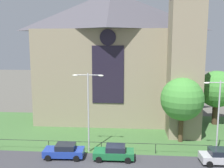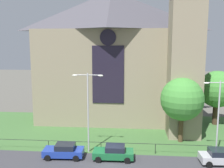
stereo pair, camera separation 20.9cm
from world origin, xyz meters
name	(u,v)px [view 1 (the left image)]	position (x,y,z in m)	size (l,w,h in m)	color
ground	(117,130)	(0.00, 10.00, 0.00)	(160.00, 160.00, 0.00)	#56544C
grass_verge	(116,135)	(0.00, 8.00, 0.00)	(120.00, 20.00, 0.01)	#3D6633
church_building	(116,54)	(-0.51, 16.06, 10.27)	(23.20, 16.20, 26.00)	gray
iron_railing	(101,144)	(-1.28, 2.50, 0.95)	(24.08, 0.07, 1.13)	black
tree_right_near	(182,99)	(8.10, 6.35, 5.32)	(5.19, 5.19, 7.94)	#4C3823
tree_right_far	(217,89)	(14.52, 13.87, 5.29)	(5.41, 5.41, 8.06)	#423021
streetlamp_near	(88,103)	(-2.66, 2.40, 5.57)	(3.37, 0.26, 8.85)	#B2B2B7
streetlamp_far	(219,109)	(11.16, 2.40, 5.21)	(3.37, 0.26, 8.19)	#B2B2B7
parked_car_blue	(64,151)	(-5.01, 0.71, 0.74)	(4.27, 2.16, 1.51)	#1E3899
parked_car_green	(114,152)	(0.28, 0.72, 0.74)	(4.23, 2.07, 1.51)	#196033
parked_car_silver	(221,156)	(11.08, 0.59, 0.74)	(4.27, 2.17, 1.51)	#B7B7BC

